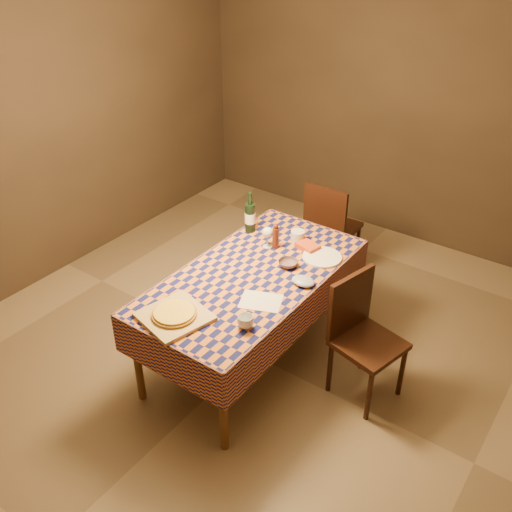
% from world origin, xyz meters
% --- Properties ---
extents(room, '(5.00, 5.10, 2.70)m').
position_xyz_m(room, '(0.00, 0.00, 1.35)').
color(room, brown).
rests_on(room, ground).
extents(dining_table, '(0.94, 1.84, 0.77)m').
position_xyz_m(dining_table, '(0.00, 0.00, 0.69)').
color(dining_table, brown).
rests_on(dining_table, ground).
extents(cutting_board, '(0.48, 0.48, 0.02)m').
position_xyz_m(cutting_board, '(-0.11, -0.70, 0.78)').
color(cutting_board, '#AB8950').
rests_on(cutting_board, dining_table).
extents(pizza, '(0.33, 0.33, 0.03)m').
position_xyz_m(pizza, '(-0.11, -0.70, 0.81)').
color(pizza, '#8E5D17').
rests_on(pizza, cutting_board).
extents(pepper_mill, '(0.06, 0.06, 0.21)m').
position_xyz_m(pepper_mill, '(-0.07, 0.41, 0.87)').
color(pepper_mill, '#481C10').
rests_on(pepper_mill, dining_table).
extents(bowl, '(0.18, 0.18, 0.04)m').
position_xyz_m(bowl, '(0.15, 0.24, 0.79)').
color(bowl, '#5B424D').
rests_on(bowl, dining_table).
extents(wine_glass, '(0.09, 0.09, 0.17)m').
position_xyz_m(wine_glass, '(-0.13, 0.38, 0.89)').
color(wine_glass, silver).
rests_on(wine_glass, dining_table).
extents(wine_bottle, '(0.09, 0.09, 0.34)m').
position_xyz_m(wine_bottle, '(-0.38, 0.50, 0.90)').
color(wine_bottle, black).
rests_on(wine_bottle, dining_table).
extents(deli_tub, '(0.12, 0.12, 0.09)m').
position_xyz_m(deli_tub, '(0.02, 0.59, 0.82)').
color(deli_tub, silver).
rests_on(deli_tub, dining_table).
extents(takeout_container, '(0.19, 0.16, 0.04)m').
position_xyz_m(takeout_container, '(0.14, 0.54, 0.79)').
color(takeout_container, '#C14119').
rests_on(takeout_container, dining_table).
extents(white_plate, '(0.31, 0.31, 0.02)m').
position_xyz_m(white_plate, '(0.30, 0.48, 0.78)').
color(white_plate, white).
rests_on(white_plate, dining_table).
extents(tumbler, '(0.14, 0.14, 0.08)m').
position_xyz_m(tumbler, '(0.32, -0.50, 0.81)').
color(tumbler, silver).
rests_on(tumbler, dining_table).
extents(flour_patch, '(0.33, 0.30, 0.00)m').
position_xyz_m(flour_patch, '(0.24, -0.23, 0.77)').
color(flour_patch, silver).
rests_on(flour_patch, dining_table).
extents(flour_bag, '(0.18, 0.15, 0.05)m').
position_xyz_m(flour_bag, '(0.36, 0.11, 0.79)').
color(flour_bag, '#8F9CB8').
rests_on(flour_bag, dining_table).
extents(chair_far, '(0.43, 0.43, 0.93)m').
position_xyz_m(chair_far, '(-0.12, 1.38, 0.52)').
color(chair_far, black).
rests_on(chair_far, ground).
extents(chair_right, '(0.51, 0.51, 0.93)m').
position_xyz_m(chair_right, '(0.81, 0.17, 0.52)').
color(chair_right, black).
rests_on(chair_right, ground).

